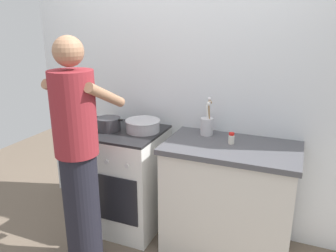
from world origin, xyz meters
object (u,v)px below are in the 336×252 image
object	(u,v)px
mixing_bowl	(143,125)
spice_bottle	(231,138)
stove_range	(127,179)
pot	(109,124)
person	(78,159)
utensil_crock	(207,125)

from	to	relation	value
mixing_bowl	spice_bottle	xyz separation A→B (m)	(0.75, -0.01, -0.01)
stove_range	mixing_bowl	world-z (taller)	mixing_bowl
stove_range	pot	distance (m)	0.53
pot	person	distance (m)	0.55
stove_range	pot	size ratio (longest dim) A/B	3.34
pot	spice_bottle	distance (m)	1.03
pot	utensil_crock	bearing A→B (deg)	13.91
spice_bottle	person	xyz separation A→B (m)	(-0.95, -0.60, -0.08)
mixing_bowl	spice_bottle	distance (m)	0.75
stove_range	pot	bearing A→B (deg)	-166.07
pot	spice_bottle	size ratio (longest dim) A/B	3.09
pot	mixing_bowl	size ratio (longest dim) A/B	0.92
mixing_bowl	person	xyz separation A→B (m)	(-0.20, -0.62, -0.09)
mixing_bowl	utensil_crock	distance (m)	0.53
pot	spice_bottle	bearing A→B (deg)	3.98
utensil_crock	mixing_bowl	bearing A→B (deg)	-167.71
mixing_bowl	spice_bottle	world-z (taller)	mixing_bowl
mixing_bowl	pot	bearing A→B (deg)	-163.12
pot	mixing_bowl	world-z (taller)	pot
stove_range	mixing_bowl	bearing A→B (deg)	19.74
pot	person	size ratio (longest dim) A/B	0.16
pot	mixing_bowl	xyz separation A→B (m)	(0.28, 0.08, -0.00)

